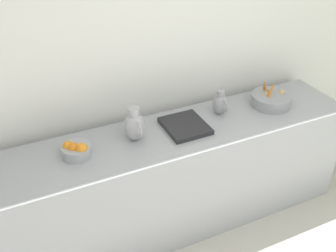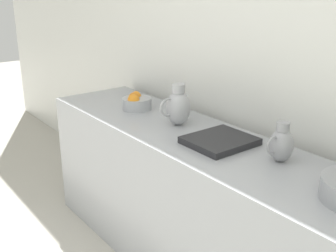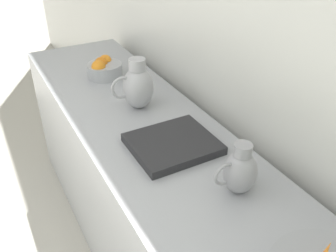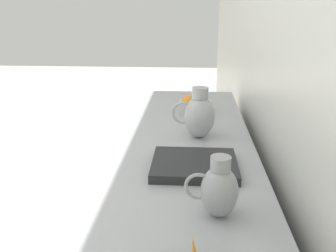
# 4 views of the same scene
# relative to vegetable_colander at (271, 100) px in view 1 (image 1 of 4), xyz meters

# --- Properties ---
(tile_wall_left) EXTENTS (0.10, 9.29, 3.00)m
(tile_wall_left) POSITION_rel_vegetable_colander_xyz_m (-0.38, -0.33, 0.55)
(tile_wall_left) COLOR silver
(tile_wall_left) RESTS_ON ground_plane
(prep_counter) EXTENTS (0.61, 2.74, 0.90)m
(prep_counter) POSITION_rel_vegetable_colander_xyz_m (0.03, -0.83, -0.50)
(prep_counter) COLOR #9EA0A5
(prep_counter) RESTS_ON ground_plane
(vegetable_colander) EXTENTS (0.32, 0.32, 0.22)m
(vegetable_colander) POSITION_rel_vegetable_colander_xyz_m (0.00, 0.00, 0.00)
(vegetable_colander) COLOR gray
(vegetable_colander) RESTS_ON prep_counter
(orange_bowl) EXTENTS (0.20, 0.20, 0.12)m
(orange_bowl) POSITION_rel_vegetable_colander_xyz_m (0.01, -1.60, 0.00)
(orange_bowl) COLOR #9EA0A5
(orange_bowl) RESTS_ON prep_counter
(metal_pitcher_tall) EXTENTS (0.21, 0.15, 0.25)m
(metal_pitcher_tall) POSITION_rel_vegetable_colander_xyz_m (-0.01, -1.17, 0.07)
(metal_pitcher_tall) COLOR #A3A3A8
(metal_pitcher_tall) RESTS_ON prep_counter
(metal_pitcher_short) EXTENTS (0.17, 0.12, 0.20)m
(metal_pitcher_short) POSITION_rel_vegetable_colander_xyz_m (-0.06, -0.45, 0.04)
(metal_pitcher_short) COLOR #939399
(metal_pitcher_short) RESTS_ON prep_counter
(counter_sink_basin) EXTENTS (0.34, 0.30, 0.04)m
(counter_sink_basin) POSITION_rel_vegetable_colander_xyz_m (0.01, -0.79, -0.03)
(counter_sink_basin) COLOR #232326
(counter_sink_basin) RESTS_ON prep_counter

